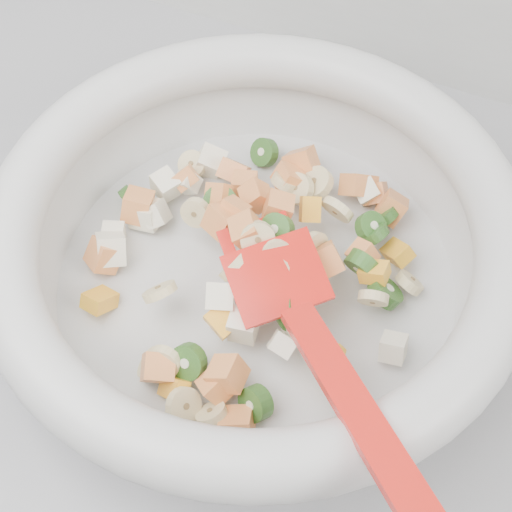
% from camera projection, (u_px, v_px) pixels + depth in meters
% --- Properties ---
extents(counter, '(2.00, 0.60, 0.90)m').
position_uv_depth(counter, '(332.00, 507.00, 0.97)').
color(counter, gray).
rests_on(counter, ground).
extents(mixing_bowl, '(0.40, 0.40, 0.14)m').
position_uv_depth(mixing_bowl, '(256.00, 247.00, 0.57)').
color(mixing_bowl, silver).
rests_on(mixing_bowl, counter).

